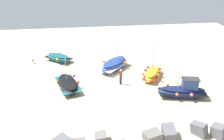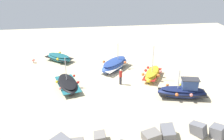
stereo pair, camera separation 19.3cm
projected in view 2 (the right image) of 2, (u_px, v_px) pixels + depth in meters
ground_plane at (119, 86)px, 25.41m from camera, size 50.37×50.37×0.00m
fishing_boat_0 at (152, 74)px, 26.91m from camera, size 3.10×4.01×3.95m
fishing_boat_1 at (183, 91)px, 23.07m from camera, size 4.89×2.59×2.87m
fishing_boat_2 at (68, 84)px, 24.85m from camera, size 2.90×4.75×3.27m
fishing_boat_3 at (59, 58)px, 31.53m from camera, size 3.89×3.60×0.91m
fishing_boat_4 at (114, 65)px, 29.03m from camera, size 4.46×4.71×3.20m
person_walking at (121, 76)px, 25.32m from camera, size 0.32×0.32×1.75m
mooring_buoy_0 at (33, 60)px, 31.00m from camera, size 0.36×0.36×0.56m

